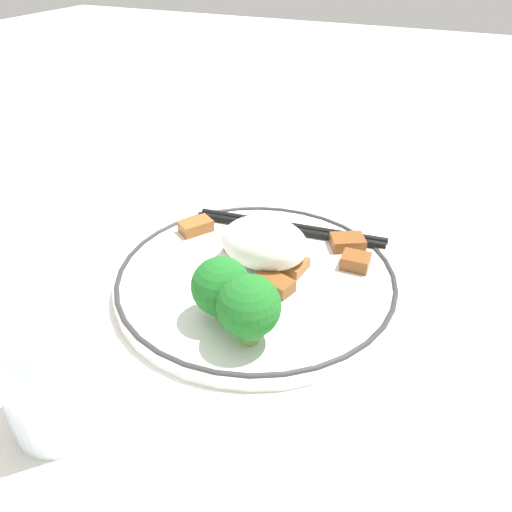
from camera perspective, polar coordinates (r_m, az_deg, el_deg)
The scene contains 14 objects.
ground_plane at distance 0.48m, azimuth 0.00°, elevation -3.33°, with size 3.00×3.00×0.00m, color silver.
plate at distance 0.47m, azimuth 0.00°, elevation -2.51°, with size 0.26×0.26×0.02m.
rice_mound at distance 0.47m, azimuth 0.80°, elevation 1.55°, with size 0.08×0.07×0.05m.
broccoli_back_left at distance 0.41m, azimuth -4.57°, elevation -3.36°, with size 0.05×0.05×0.06m.
broccoli_back_center at distance 0.38m, azimuth -0.83°, elevation -5.84°, with size 0.05×0.05×0.06m.
meat_near_front at distance 0.53m, azimuth 0.64°, elevation 3.11°, with size 0.03×0.03×0.01m.
meat_near_left at distance 0.50m, azimuth -1.64°, elevation 1.30°, with size 0.04×0.02×0.01m.
meat_near_right at distance 0.45m, azimuth 2.12°, elevation -3.16°, with size 0.04×0.03×0.01m.
meat_near_back at distance 0.51m, azimuth 10.42°, elevation 1.58°, with size 0.04×0.04×0.01m.
meat_on_rice_edge at distance 0.54m, azimuth -6.90°, elevation 3.40°, with size 0.04×0.04×0.01m.
meat_mid_left at distance 0.49m, azimuth 11.31°, elevation -0.60°, with size 0.03×0.02×0.01m.
meat_mid_right at distance 0.48m, azimuth 3.68°, elevation -0.94°, with size 0.04×0.03×0.01m.
chopsticks at distance 0.54m, azimuth 4.09°, elevation 3.17°, with size 0.21×0.04×0.01m.
drinking_glass at distance 0.36m, azimuth -22.73°, elevation -12.54°, with size 0.06×0.06×0.09m.
Camera 1 is at (0.16, -0.35, 0.29)m, focal length 35.00 mm.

